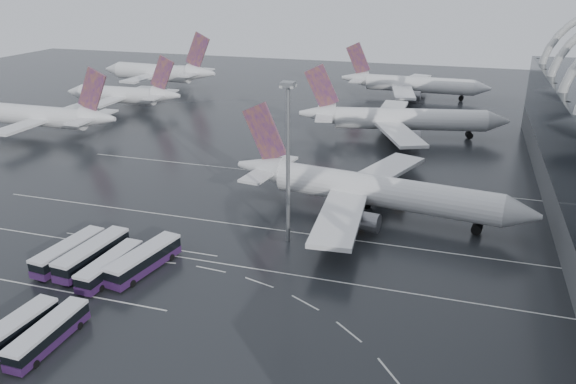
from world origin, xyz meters
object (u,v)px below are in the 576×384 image
(jet_remote_west, at_px, (48,117))
(floodlight_mast, at_px, (288,145))
(airliner_gate_c, at_px, (411,85))
(gse_cart_belly_e, at_px, (400,202))
(bus_row_near_c, at_px, (110,266))
(bus_row_near_d, at_px, (144,260))
(gse_cart_belly_c, at_px, (359,223))
(jet_remote_far, at_px, (160,73))
(bus_row_far_c, at_px, (48,334))
(gse_cart_belly_b, at_px, (443,201))
(bus_row_far_b, at_px, (11,333))
(airliner_main, at_px, (369,190))
(bus_row_near_a, at_px, (69,252))
(jet_remote_mid, at_px, (125,95))
(bus_row_near_b, at_px, (92,254))
(airliner_gate_b, at_px, (399,120))

(jet_remote_west, relative_size, floodlight_mast, 1.67)
(airliner_gate_c, height_order, gse_cart_belly_e, airliner_gate_c)
(jet_remote_west, xyz_separation_m, bus_row_near_c, (60.66, -61.69, -3.25))
(bus_row_near_d, height_order, gse_cart_belly_c, bus_row_near_d)
(gse_cart_belly_c, height_order, gse_cart_belly_e, gse_cart_belly_e)
(jet_remote_west, bearing_deg, jet_remote_far, -85.60)
(jet_remote_west, height_order, jet_remote_far, jet_remote_far)
(airliner_gate_c, relative_size, gse_cart_belly_c, 23.91)
(jet_remote_far, height_order, bus_row_far_c, jet_remote_far)
(gse_cart_belly_b, bearing_deg, bus_row_far_b, -127.46)
(airliner_main, distance_m, bus_row_far_c, 58.06)
(bus_row_far_b, relative_size, floodlight_mast, 0.49)
(bus_row_near_a, distance_m, bus_row_near_c, 8.67)
(bus_row_near_c, bearing_deg, jet_remote_mid, 34.29)
(airliner_main, relative_size, bus_row_far_b, 4.34)
(airliner_main, relative_size, airliner_gate_c, 1.08)
(airliner_main, bearing_deg, bus_row_near_c, -125.59)
(bus_row_near_b, relative_size, bus_row_near_c, 1.11)
(jet_remote_west, bearing_deg, bus_row_far_c, 129.05)
(airliner_main, bearing_deg, gse_cart_belly_e, 60.16)
(jet_remote_far, height_order, gse_cart_belly_c, jet_remote_far)
(jet_remote_west, relative_size, bus_row_far_c, 3.62)
(bus_row_near_d, height_order, floodlight_mast, floodlight_mast)
(bus_row_far_b, bearing_deg, jet_remote_west, 40.71)
(floodlight_mast, bearing_deg, airliner_gate_c, 86.68)
(bus_row_near_a, bearing_deg, gse_cart_belly_c, -51.47)
(bus_row_near_d, bearing_deg, jet_remote_west, 57.27)
(bus_row_near_d, height_order, bus_row_far_c, bus_row_near_d)
(bus_row_near_c, bearing_deg, airliner_gate_b, -16.34)
(bus_row_near_c, bearing_deg, jet_remote_far, 29.37)
(bus_row_near_b, xyz_separation_m, gse_cart_belly_b, (49.19, 40.72, -1.27))
(airliner_main, bearing_deg, bus_row_near_a, -133.83)
(jet_remote_far, bearing_deg, floodlight_mast, 132.05)
(bus_row_far_c, bearing_deg, gse_cart_belly_e, -30.93)
(bus_row_near_c, distance_m, gse_cart_belly_e, 54.39)
(jet_remote_mid, bearing_deg, jet_remote_west, 84.82)
(jet_remote_mid, height_order, gse_cart_belly_b, jet_remote_mid)
(airliner_gate_b, relative_size, gse_cart_belly_c, 25.40)
(bus_row_far_c, bearing_deg, gse_cart_belly_c, -32.62)
(bus_row_near_a, relative_size, gse_cart_belly_c, 6.13)
(floodlight_mast, xyz_separation_m, gse_cart_belly_b, (23.57, 23.87, -15.92))
(bus_row_far_c, height_order, gse_cart_belly_c, bus_row_far_c)
(bus_row_near_b, bearing_deg, bus_row_near_a, 99.16)
(airliner_main, distance_m, bus_row_near_d, 41.69)
(jet_remote_mid, relative_size, bus_row_near_c, 3.22)
(airliner_gate_c, relative_size, gse_cart_belly_b, 23.26)
(jet_remote_mid, relative_size, bus_row_near_d, 2.92)
(airliner_main, distance_m, jet_remote_far, 138.69)
(jet_remote_far, height_order, bus_row_far_b, jet_remote_far)
(bus_row_near_b, relative_size, gse_cart_belly_e, 5.84)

